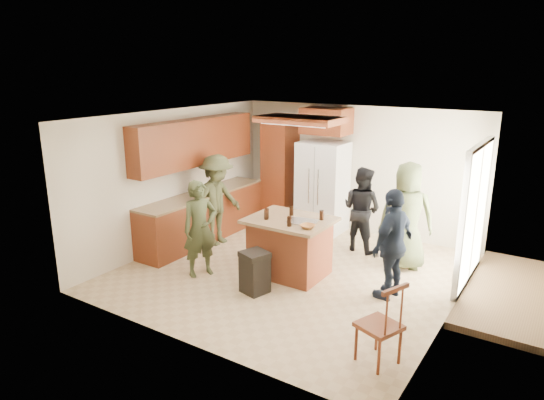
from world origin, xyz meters
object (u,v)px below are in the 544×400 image
Objects in this scene: person_behind_left at (362,209)px; trash_bin at (255,272)px; person_counter at (217,200)px; kitchen_island at (290,246)px; person_behind_right at (407,216)px; person_side_right at (393,244)px; spindle_chair at (380,327)px; person_front_left at (200,229)px; refrigerator at (322,187)px.

person_behind_left reaches higher than trash_bin.
person_counter reaches higher than trash_bin.
person_behind_left is at bearing 71.75° from kitchen_island.
trash_bin is at bearing -119.92° from person_counter.
person_side_right is at bearing 77.93° from person_behind_right.
person_side_right is 1.74m from spindle_chair.
person_front_left is at bearing -146.73° from kitchen_island.
kitchen_island is 0.85m from trash_bin.
person_front_left is at bearing 65.52° from person_behind_left.
spindle_chair is at bearing 26.92° from person_side_right.
person_counter is (-3.29, -0.79, -0.04)m from person_behind_right.
person_behind_right reaches higher than kitchen_island.
person_behind_left is at bearing -41.58° from person_behind_right.
kitchen_island is at bearing 20.27° from person_behind_right.
refrigerator is at bearing -29.56° from person_counter.
person_counter is (-2.38, -1.13, 0.08)m from person_behind_left.
person_behind_right is 1.05× the size of person_counter.
person_behind_right is 2.90m from spindle_chair.
person_side_right reaches higher than kitchen_island.
person_side_right is (2.80, 0.88, 0.04)m from person_front_left.
trash_bin is (0.47, -3.05, -0.58)m from refrigerator.
refrigerator is 4.61m from spindle_chair.
kitchen_island is at bearing 143.63° from spindle_chair.
person_front_left is 1.20× the size of kitchen_island.
person_counter is (-0.67, 1.25, 0.07)m from person_front_left.
trash_bin is at bearing 32.77° from person_behind_right.
refrigerator reaches higher than trash_bin.
person_behind_right reaches higher than person_behind_left.
trash_bin is at bearing 162.17° from spindle_chair.
person_behind_left is at bearing 75.57° from trash_bin.
person_side_right reaches higher than person_front_left.
person_counter reaches higher than kitchen_island.
person_behind_right reaches higher than person_side_right.
person_behind_left reaches higher than spindle_chair.
refrigerator is at bearing 98.74° from trash_bin.
person_side_right reaches higher than trash_bin.
person_front_left is 3.05m from refrigerator.
person_behind_right is at bearing 41.11° from kitchen_island.
person_counter is 1.70× the size of spindle_chair.
person_behind_right is at bearing -25.68° from person_front_left.
trash_bin is (-1.54, -2.09, -0.57)m from person_behind_right.
person_side_right is 3.04m from refrigerator.
trash_bin is (-0.63, -2.44, -0.45)m from person_behind_left.
person_front_left reaches higher than kitchen_island.
refrigerator reaches higher than person_side_right.
spindle_chair reaches higher than trash_bin.
person_behind_left is 1.54× the size of spindle_chair.
refrigerator is 1.41× the size of kitchen_island.
person_counter is 4.43m from spindle_chair.
refrigerator is (-2.19, 2.11, 0.09)m from person_side_right.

